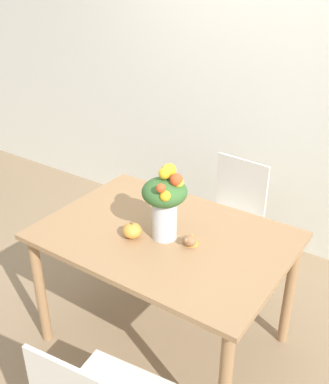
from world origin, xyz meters
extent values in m
plane|color=#8E7556|center=(0.00, 0.00, 0.00)|extent=(12.00, 12.00, 0.00)
cube|color=silver|center=(0.00, 1.43, 1.35)|extent=(8.00, 0.06, 2.70)
cube|color=#9E754C|center=(0.00, 0.00, 0.75)|extent=(1.32, 0.93, 0.03)
cylinder|color=#9E754C|center=(-0.60, -0.40, 0.37)|extent=(0.06, 0.06, 0.74)
cylinder|color=#9E754C|center=(-0.60, 0.40, 0.37)|extent=(0.06, 0.06, 0.74)
cylinder|color=#9E754C|center=(0.60, 0.40, 0.37)|extent=(0.06, 0.06, 0.74)
cylinder|color=silver|center=(0.02, -0.02, 0.88)|extent=(0.13, 0.13, 0.22)
cylinder|color=silver|center=(0.02, -0.02, 0.82)|extent=(0.12, 0.12, 0.09)
cylinder|color=#38662D|center=(0.04, -0.02, 0.91)|extent=(0.01, 0.00, 0.27)
cylinder|color=#38662D|center=(0.03, 0.00, 0.91)|extent=(0.00, 0.01, 0.27)
cylinder|color=#38662D|center=(0.00, -0.01, 0.91)|extent=(0.01, 0.01, 0.27)
cylinder|color=#38662D|center=(0.00, -0.04, 0.91)|extent=(0.01, 0.01, 0.27)
cylinder|color=#38662D|center=(0.03, -0.05, 0.91)|extent=(0.00, 0.01, 0.27)
ellipsoid|color=#38662D|center=(0.02, -0.02, 1.04)|extent=(0.23, 0.23, 0.14)
sphere|color=yellow|center=(0.09, -0.01, 1.11)|extent=(0.06, 0.06, 0.06)
sphere|color=yellow|center=(0.08, -0.11, 1.07)|extent=(0.05, 0.05, 0.05)
sphere|color=yellow|center=(0.02, 0.01, 1.15)|extent=(0.07, 0.07, 0.07)
sphere|color=#D64C23|center=(0.08, -0.02, 1.12)|extent=(0.07, 0.07, 0.07)
sphere|color=yellow|center=(0.02, -0.03, 1.14)|extent=(0.06, 0.06, 0.06)
sphere|color=orange|center=(0.02, -0.02, 1.14)|extent=(0.05, 0.05, 0.05)
sphere|color=#D64C23|center=(0.06, -0.12, 1.11)|extent=(0.05, 0.05, 0.05)
sphere|color=#AD9E33|center=(0.01, 0.00, 1.15)|extent=(0.05, 0.05, 0.05)
ellipsoid|color=gold|center=(-0.12, -0.12, 0.81)|extent=(0.10, 0.10, 0.08)
cylinder|color=brown|center=(-0.12, -0.12, 0.85)|extent=(0.01, 0.01, 0.02)
ellipsoid|color=#936642|center=(0.17, -0.02, 0.80)|extent=(0.08, 0.06, 0.06)
cone|color=orange|center=(0.17, 0.00, 0.80)|extent=(0.08, 0.08, 0.06)
sphere|color=#936642|center=(0.17, -0.05, 0.82)|extent=(0.02, 0.02, 0.02)
cube|color=silver|center=(0.00, 0.73, 0.45)|extent=(0.46, 0.46, 0.02)
cylinder|color=silver|center=(-0.19, 0.58, 0.22)|extent=(0.04, 0.04, 0.44)
cylinder|color=silver|center=(0.15, 0.55, 0.22)|extent=(0.04, 0.04, 0.44)
cylinder|color=silver|center=(-0.16, 0.92, 0.22)|extent=(0.04, 0.04, 0.44)
cylinder|color=silver|center=(0.18, 0.89, 0.22)|extent=(0.04, 0.04, 0.44)
cube|color=silver|center=(0.01, 0.93, 0.67)|extent=(0.40, 0.05, 0.42)
camera|label=1|loc=(1.15, -1.69, 2.09)|focal=42.00mm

